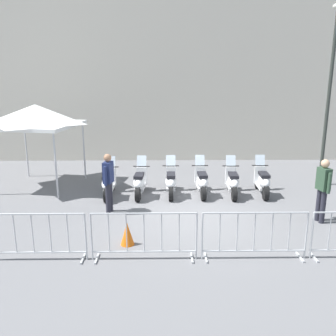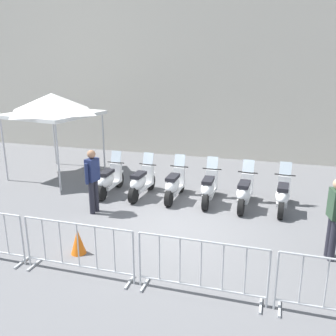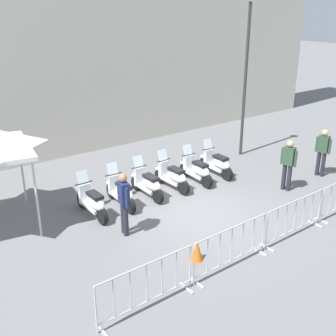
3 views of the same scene
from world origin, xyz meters
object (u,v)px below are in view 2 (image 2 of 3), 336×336
(motorcycle_0, at_px, (109,180))
(canopy_tent, at_px, (52,105))
(motorcycle_1, at_px, (141,182))
(officer_by_barriers, at_px, (93,178))
(motorcycle_2, at_px, (174,185))
(officer_mid_plaza, at_px, (335,214))
(traffic_cone, at_px, (78,241))
(motorcycle_3, at_px, (209,188))
(barrier_segment_1, at_px, (78,249))
(barrier_segment_2, at_px, (201,269))
(motorcycle_4, at_px, (244,192))
(motorcycle_5, at_px, (283,195))

(motorcycle_0, xyz_separation_m, canopy_tent, (-2.75, 0.76, 2.06))
(motorcycle_1, height_order, officer_by_barriers, officer_by_barriers)
(motorcycle_2, bearing_deg, officer_mid_plaza, -20.38)
(canopy_tent, distance_m, traffic_cone, 6.28)
(motorcycle_3, relative_size, canopy_tent, 0.59)
(motorcycle_0, distance_m, officer_mid_plaza, 6.41)
(barrier_segment_1, distance_m, officer_by_barriers, 3.05)
(motorcycle_1, xyz_separation_m, canopy_tent, (-3.73, 0.51, 2.06))
(barrier_segment_2, bearing_deg, motorcycle_1, 132.02)
(officer_mid_plaza, bearing_deg, motorcycle_4, 140.59)
(motorcycle_4, bearing_deg, canopy_tent, -179.91)
(motorcycle_1, bearing_deg, barrier_segment_2, -47.98)
(motorcycle_3, height_order, motorcycle_4, same)
(barrier_segment_2, bearing_deg, barrier_segment_1, -170.26)
(motorcycle_5, bearing_deg, motorcycle_4, -167.05)
(motorcycle_3, distance_m, officer_mid_plaza, 3.80)
(officer_by_barriers, xyz_separation_m, canopy_tent, (-3.20, 2.10, 1.54))
(barrier_segment_2, relative_size, canopy_tent, 0.77)
(officer_mid_plaza, bearing_deg, motorcycle_2, 159.62)
(motorcycle_3, relative_size, officer_mid_plaza, 0.99)
(barrier_segment_1, bearing_deg, motorcycle_5, 59.25)
(motorcycle_0, relative_size, traffic_cone, 3.13)
(motorcycle_4, distance_m, traffic_cone, 4.74)
(traffic_cone, bearing_deg, motorcycle_1, 98.48)
(motorcycle_2, relative_size, motorcycle_3, 1.00)
(motorcycle_1, distance_m, canopy_tent, 4.30)
(motorcycle_0, bearing_deg, officer_by_barriers, -71.50)
(officer_by_barriers, bearing_deg, motorcycle_1, 71.51)
(motorcycle_4, bearing_deg, motorcycle_5, 12.95)
(officer_mid_plaza, distance_m, canopy_tent, 9.36)
(motorcycle_0, xyz_separation_m, barrier_segment_1, (2.05, -3.90, 0.07))
(motorcycle_4, distance_m, canopy_tent, 7.04)
(barrier_segment_1, distance_m, canopy_tent, 6.98)
(motorcycle_0, xyz_separation_m, officer_by_barriers, (0.45, -1.34, 0.53))
(motorcycle_4, height_order, barrier_segment_2, motorcycle_4)
(motorcycle_2, xyz_separation_m, officer_mid_plaza, (4.31, -1.60, 0.53))
(motorcycle_0, height_order, motorcycle_1, same)
(motorcycle_3, bearing_deg, traffic_cone, -110.41)
(motorcycle_3, xyz_separation_m, officer_by_barriers, (-2.52, -2.00, 0.53))
(motorcycle_1, relative_size, motorcycle_2, 1.00)
(motorcycle_3, distance_m, canopy_tent, 6.09)
(officer_mid_plaza, bearing_deg, barrier_segment_1, -146.80)
(motorcycle_2, distance_m, motorcycle_5, 3.04)
(motorcycle_4, bearing_deg, officer_by_barriers, -149.11)
(barrier_segment_2, bearing_deg, motorcycle_0, 141.20)
(officer_mid_plaza, height_order, officer_by_barriers, same)
(officer_mid_plaza, relative_size, traffic_cone, 3.15)
(motorcycle_4, bearing_deg, barrier_segment_2, -84.85)
(barrier_segment_2, distance_m, traffic_cone, 2.87)
(barrier_segment_1, relative_size, canopy_tent, 0.77)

